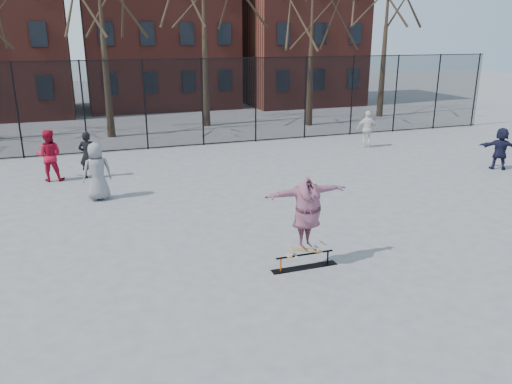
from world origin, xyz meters
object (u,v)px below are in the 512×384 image
object	(u,v)px
bystander_navy	(500,149)
bystander_red	(49,155)
skater	(307,216)
skateboard	(306,251)
bystander_black	(88,155)
bystander_grey	(97,172)
bystander_white	(367,129)
skate_rail	(305,262)

from	to	relation	value
bystander_navy	bystander_red	bearing A→B (deg)	23.58
bystander_navy	skater	bearing A→B (deg)	64.11
skateboard	bystander_black	size ratio (longest dim) A/B	0.49
skater	bystander_grey	world-z (taller)	skater
bystander_white	bystander_navy	xyz separation A→B (m)	(2.79, -5.07, -0.03)
skater	skateboard	bearing A→B (deg)	40.79
bystander_black	bystander_white	bearing A→B (deg)	-159.33
bystander_white	bystander_navy	world-z (taller)	bystander_white
skate_rail	skateboard	world-z (taller)	skateboard
skater	bystander_black	distance (m)	10.24
bystander_red	bystander_navy	size ratio (longest dim) A/B	1.13
bystander_grey	bystander_red	bearing A→B (deg)	-71.45
bystander_grey	bystander_white	bearing A→B (deg)	-172.21
skate_rail	bystander_white	distance (m)	13.09
bystander_red	bystander_navy	world-z (taller)	bystander_red
bystander_black	skate_rail	bearing A→B (deg)	130.45
skater	skate_rail	bearing A→B (deg)	175.79
bystander_white	skate_rail	bearing A→B (deg)	75.16
skate_rail	skateboard	xyz separation A→B (m)	(0.02, -0.00, 0.26)
skateboard	bystander_white	bearing A→B (deg)	53.01
bystander_red	skate_rail	bearing A→B (deg)	131.19
skate_rail	bystander_navy	bearing A→B (deg)	26.65
skater	bystander_grey	xyz separation A→B (m)	(-4.18, 6.58, -0.33)
skater	bystander_white	size ratio (longest dim) A/B	1.17
skate_rail	skateboard	size ratio (longest dim) A/B	1.87
skate_rail	bystander_black	size ratio (longest dim) A/B	0.91
skate_rail	skater	bearing A→B (deg)	-0.00
bystander_white	bystander_navy	bearing A→B (deg)	141.02
bystander_grey	bystander_black	size ratio (longest dim) A/B	1.07
skate_rail	bystander_grey	world-z (taller)	bystander_grey
bystander_grey	bystander_navy	distance (m)	14.87
skateboard	bystander_red	size ratio (longest dim) A/B	0.45
skate_rail	skater	size ratio (longest dim) A/B	0.79
bystander_black	skateboard	bearing A→B (deg)	130.57
skate_rail	bystander_white	size ratio (longest dim) A/B	0.92
skateboard	bystander_grey	size ratio (longest dim) A/B	0.45
skate_rail	skater	distance (m)	1.11
skateboard	bystander_black	world-z (taller)	bystander_black
bystander_black	bystander_red	bearing A→B (deg)	9.23
bystander_navy	skate_rail	bearing A→B (deg)	64.06
skateboard	skater	size ratio (longest dim) A/B	0.42
skateboard	bystander_white	size ratio (longest dim) A/B	0.49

